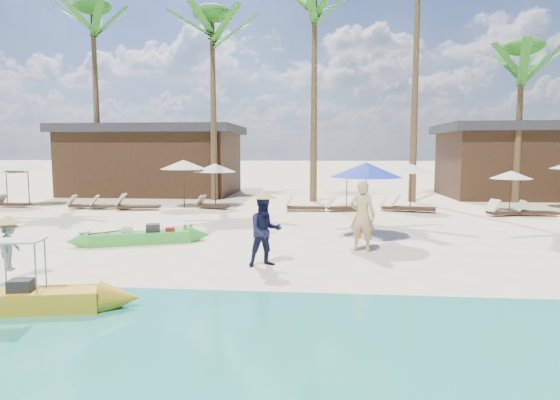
# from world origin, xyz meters

# --- Properties ---
(ground) EXTENTS (240.00, 240.00, 0.00)m
(ground) POSITION_xyz_m (0.00, 0.00, 0.00)
(ground) COLOR #FFE4BC
(ground) RESTS_ON ground
(wet_sand_strip) EXTENTS (240.00, 4.50, 0.01)m
(wet_sand_strip) POSITION_xyz_m (0.00, -5.00, 0.00)
(wet_sand_strip) COLOR tan
(wet_sand_strip) RESTS_ON ground
(green_canoe) EXTENTS (4.33, 1.97, 0.58)m
(green_canoe) POSITION_xyz_m (-2.65, 1.86, 0.19)
(green_canoe) COLOR green
(green_canoe) RESTS_ON ground
(yellow_canoe) EXTENTS (4.74, 1.25, 1.24)m
(yellow_canoe) POSITION_xyz_m (-2.56, -4.02, 0.20)
(yellow_canoe) COLOR gold
(yellow_canoe) RESTS_ON ground
(tourist) EXTENTS (0.82, 0.68, 1.94)m
(tourist) POSITION_xyz_m (3.76, 1.44, 0.97)
(tourist) COLOR tan
(tourist) RESTS_ON ground
(vendor_green) EXTENTS (1.00, 0.90, 1.68)m
(vendor_green) POSITION_xyz_m (1.34, -0.43, 0.84)
(vendor_green) COLOR #131636
(vendor_green) RESTS_ON ground
(vendor_yellow) EXTENTS (0.51, 0.75, 1.08)m
(vendor_yellow) POSITION_xyz_m (-3.93, -2.05, 0.72)
(vendor_yellow) COLOR gray
(vendor_yellow) RESTS_ON ground
(blue_umbrella) EXTENTS (2.21, 2.21, 2.38)m
(blue_umbrella) POSITION_xyz_m (3.98, 3.04, 2.15)
(blue_umbrella) COLOR #99999E
(blue_umbrella) RESTS_ON ground
(resort_parasol_2) EXTENTS (1.98, 1.98, 2.04)m
(resort_parasol_2) POSITION_xyz_m (-12.94, 10.47, 1.84)
(resort_parasol_2) COLOR #3A2817
(resort_parasol_2) RESTS_ON ground
(resort_parasol_3) EXTENTS (2.15, 2.15, 2.22)m
(resort_parasol_3) POSITION_xyz_m (-11.95, 10.71, 2.00)
(resort_parasol_3) COLOR #3A2817
(resort_parasol_3) RESTS_ON ground
(lounger_3_left) EXTENTS (1.67, 0.63, 0.56)m
(lounger_3_left) POSITION_xyz_m (-12.39, 10.01, 0.19)
(lounger_3_left) COLOR #3A2817
(lounger_3_left) RESTS_ON ground
(lounger_3_right) EXTENTS (1.76, 0.76, 0.58)m
(lounger_3_right) POSITION_xyz_m (-8.52, 9.72, 0.19)
(lounger_3_right) COLOR #3A2817
(lounger_3_right) RESTS_ON ground
(resort_parasol_4) EXTENTS (2.22, 2.22, 2.29)m
(resort_parasol_4) POSITION_xyz_m (-4.00, 10.68, 2.07)
(resort_parasol_4) COLOR #3A2817
(resort_parasol_4) RESTS_ON ground
(lounger_4_left) EXTENTS (1.80, 0.94, 0.58)m
(lounger_4_left) POSITION_xyz_m (-7.38, 9.71, 0.20)
(lounger_4_left) COLOR #3A2817
(lounger_4_left) RESTS_ON ground
(lounger_4_right) EXTENTS (2.04, 0.88, 0.67)m
(lounger_4_right) POSITION_xyz_m (-5.93, 9.50, 0.22)
(lounger_4_right) COLOR #3A2817
(lounger_4_right) RESTS_ON ground
(resort_parasol_5) EXTENTS (2.05, 2.05, 2.11)m
(resort_parasol_5) POSITION_xyz_m (-2.55, 11.02, 1.91)
(resort_parasol_5) COLOR #3A2817
(resort_parasol_5) RESTS_ON ground
(lounger_5_left) EXTENTS (1.70, 1.01, 0.55)m
(lounger_5_left) POSITION_xyz_m (-2.59, 10.31, 0.18)
(lounger_5_left) COLOR #3A2817
(lounger_5_left) RESTS_ON ground
(resort_parasol_6) EXTENTS (1.81, 1.81, 1.86)m
(resort_parasol_6) POSITION_xyz_m (3.81, 11.46, 1.68)
(resort_parasol_6) COLOR #3A2817
(resort_parasol_6) RESTS_ON ground
(lounger_6_left) EXTENTS (1.84, 0.64, 0.62)m
(lounger_6_left) POSITION_xyz_m (1.78, 9.87, 0.21)
(lounger_6_left) COLOR #3A2817
(lounger_6_left) RESTS_ON ground
(lounger_6_right) EXTENTS (1.81, 0.95, 0.59)m
(lounger_6_right) POSITION_xyz_m (3.58, 9.97, 0.20)
(lounger_6_right) COLOR #3A2817
(lounger_6_right) RESTS_ON ground
(resort_parasol_7) EXTENTS (2.07, 2.07, 2.14)m
(resort_parasol_7) POSITION_xyz_m (6.69, 10.67, 1.93)
(resort_parasol_7) COLOR #3A2817
(resort_parasol_7) RESTS_ON ground
(lounger_7_left) EXTENTS (1.69, 0.69, 0.56)m
(lounger_7_left) POSITION_xyz_m (5.99, 10.24, 0.19)
(lounger_7_left) COLOR #3A2817
(lounger_7_left) RESTS_ON ground
(lounger_7_right) EXTENTS (2.02, 1.08, 0.66)m
(lounger_7_right) POSITION_xyz_m (6.60, 9.98, 0.22)
(lounger_7_right) COLOR #3A2817
(lounger_7_right) RESTS_ON ground
(resort_parasol_8) EXTENTS (1.80, 1.80, 1.85)m
(resort_parasol_8) POSITION_xyz_m (10.97, 10.31, 1.67)
(resort_parasol_8) COLOR #3A2817
(resort_parasol_8) RESTS_ON ground
(lounger_8_left) EXTENTS (1.93, 1.16, 0.63)m
(lounger_8_left) POSITION_xyz_m (10.32, 9.05, 0.21)
(lounger_8_left) COLOR #3A2817
(lounger_8_left) RESTS_ON ground
(lounger_9_left) EXTENTS (1.69, 0.54, 0.57)m
(lounger_9_left) POSITION_xyz_m (11.54, 9.17, 0.19)
(lounger_9_left) COLOR #3A2817
(lounger_9_left) RESTS_ON ground
(palm_2) EXTENTS (2.08, 2.08, 11.33)m
(palm_2) POSITION_xyz_m (-10.45, 15.08, 9.18)
(palm_2) COLOR brown
(palm_2) RESTS_ON ground
(palm_3) EXTENTS (2.08, 2.08, 10.52)m
(palm_3) POSITION_xyz_m (-3.36, 14.27, 8.58)
(palm_3) COLOR brown
(palm_3) RESTS_ON ground
(palm_4) EXTENTS (2.08, 2.08, 11.70)m
(palm_4) POSITION_xyz_m (2.15, 14.01, 9.45)
(palm_4) COLOR brown
(palm_4) RESTS_ON ground
(palm_6) EXTENTS (2.08, 2.08, 8.51)m
(palm_6) POSITION_xyz_m (12.84, 14.52, 7.05)
(palm_6) COLOR brown
(palm_6) RESTS_ON ground
(pavilion_west) EXTENTS (10.80, 6.60, 4.30)m
(pavilion_west) POSITION_xyz_m (-8.00, 17.50, 2.19)
(pavilion_west) COLOR #3A2817
(pavilion_west) RESTS_ON ground
(pavilion_east) EXTENTS (8.80, 6.60, 4.30)m
(pavilion_east) POSITION_xyz_m (14.00, 17.50, 2.20)
(pavilion_east) COLOR #3A2817
(pavilion_east) RESTS_ON ground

